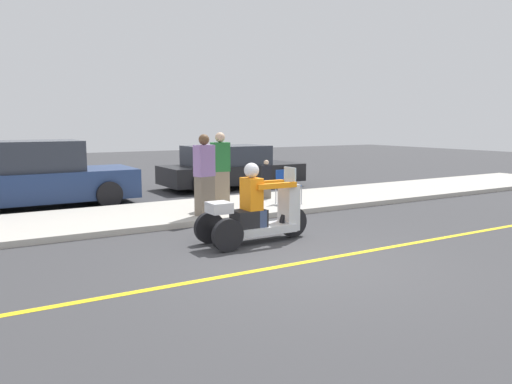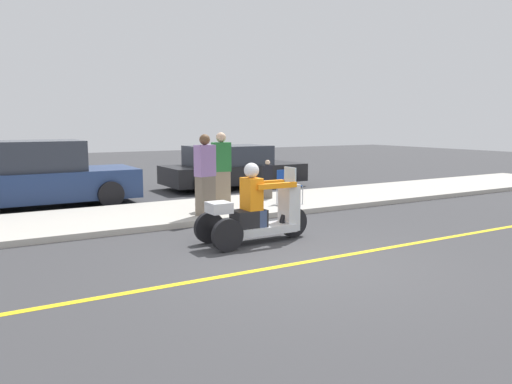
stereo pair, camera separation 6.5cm
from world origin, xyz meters
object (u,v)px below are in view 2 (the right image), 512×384
Objects in this scene: spectator_mid_group at (205,176)px; spectator_far_back at (221,172)px; folding_chair_curbside at (287,183)px; parked_car_lot_left at (232,168)px; motorcycle_trike at (257,214)px; spectator_with_child at (268,180)px; parked_car_lot_far at (34,176)px.

spectator_mid_group is 0.99× the size of spectator_far_back.
parked_car_lot_left is at bearing 80.84° from folding_chair_curbside.
folding_chair_curbside is (1.63, -0.29, -0.33)m from spectator_far_back.
spectator_mid_group is 1.00m from spectator_far_back.
motorcycle_trike is at bearing -91.13° from spectator_mid_group.
spectator_far_back is (-1.67, -0.67, 0.35)m from spectator_with_child.
parked_car_lot_left is (2.30, 3.85, -0.31)m from spectator_far_back.
parked_car_lot_left reaches higher than spectator_with_child.
spectator_with_child is 0.96m from folding_chair_curbside.
folding_chair_curbside is 0.18× the size of parked_car_lot_left.
spectator_far_back is 2.12× the size of folding_chair_curbside.
spectator_mid_group is 4.73m from parked_car_lot_far.
spectator_mid_group is 5.46m from parked_car_lot_left.
spectator_mid_group reaches higher than motorcycle_trike.
spectator_with_child is at bearing 55.66° from motorcycle_trike.
parked_car_lot_far is at bearing 127.93° from spectator_mid_group.
spectator_far_back reaches higher than parked_car_lot_far.
parked_car_lot_far is at bearing 155.88° from spectator_with_child.
spectator_with_child is at bearing -101.30° from parked_car_lot_left.
parked_car_lot_far is (-5.30, 2.37, 0.16)m from spectator_with_child.
parked_car_lot_left is at bearing 7.74° from parked_car_lot_far.
spectator_mid_group is at bearing -123.71° from parked_car_lot_left.
parked_car_lot_left is at bearing 59.10° from spectator_far_back.
folding_chair_curbside is at bearing -10.14° from spectator_far_back.
spectator_far_back is at bearing -39.91° from parked_car_lot_far.
motorcycle_trike is at bearing -104.87° from spectator_far_back.
spectator_far_back is (0.77, 2.90, 0.46)m from motorcycle_trike.
spectator_far_back is (0.73, 0.69, 0.01)m from spectator_mid_group.
motorcycle_trike is at bearing -64.26° from parked_car_lot_far.
parked_car_lot_left is 0.95× the size of parked_car_lot_far.
spectator_mid_group is at bearing 88.87° from motorcycle_trike.
spectator_mid_group is (-2.39, -1.36, 0.34)m from spectator_with_child.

